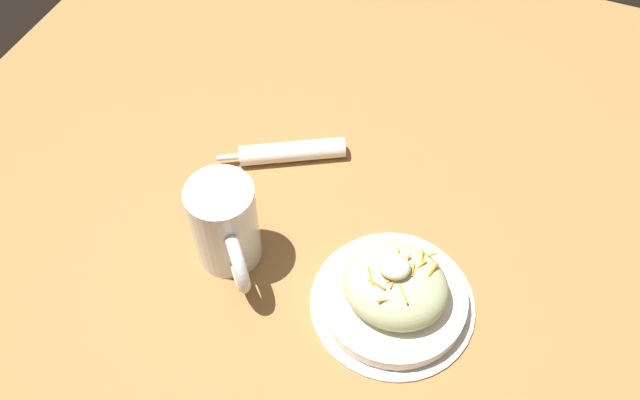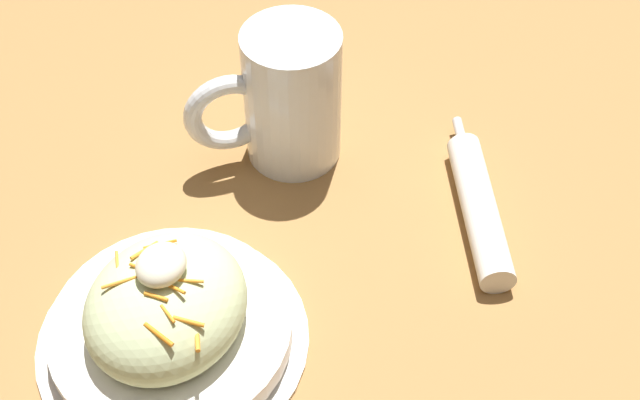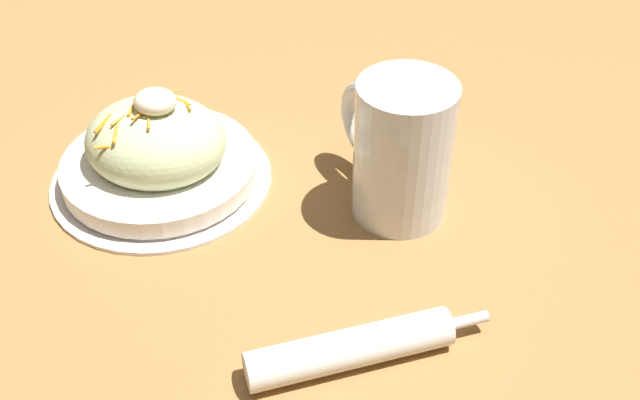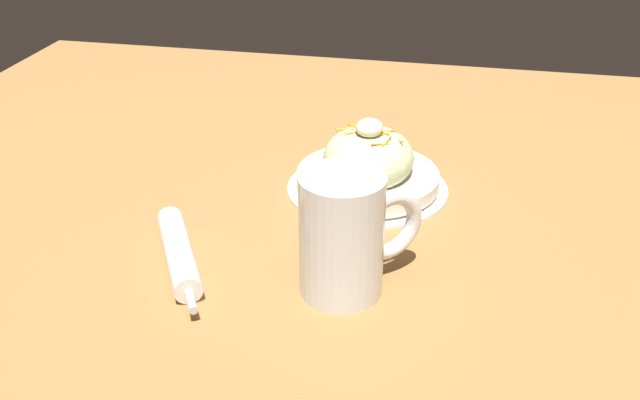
% 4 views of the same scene
% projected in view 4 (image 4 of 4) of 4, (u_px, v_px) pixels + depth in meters
% --- Properties ---
extents(ground_plane, '(1.43, 1.43, 0.00)m').
position_uv_depth(ground_plane, '(279.00, 224.00, 0.97)').
color(ground_plane, '#9E703D').
extents(salad_plate, '(0.23, 0.23, 0.11)m').
position_uv_depth(salad_plate, '(368.00, 168.00, 1.04)').
color(salad_plate, white).
rests_on(salad_plate, ground_plane).
extents(beer_mug, '(0.12, 0.13, 0.14)m').
position_uv_depth(beer_mug, '(345.00, 241.00, 0.81)').
color(beer_mug, white).
rests_on(beer_mug, ground_plane).
extents(napkin_roll, '(0.19, 0.12, 0.03)m').
position_uv_depth(napkin_roll, '(179.00, 253.00, 0.88)').
color(napkin_roll, white).
rests_on(napkin_roll, ground_plane).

